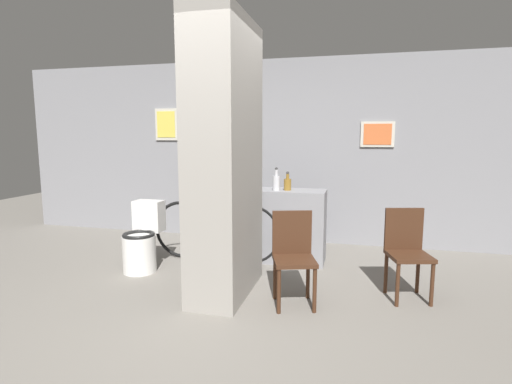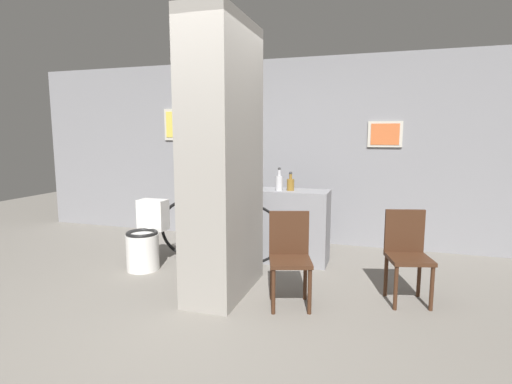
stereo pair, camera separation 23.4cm
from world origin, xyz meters
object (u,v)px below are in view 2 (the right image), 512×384
(chair_by_doorway, at_px, (407,252))
(bottle_tall, at_px, (279,182))
(chair_near_pillar, at_px, (290,254))
(bicycle, at_px, (219,230))
(toilet, at_px, (146,240))

(chair_by_doorway, xyz_separation_m, bottle_tall, (-1.41, 0.73, 0.52))
(chair_near_pillar, height_order, chair_by_doorway, same)
(chair_near_pillar, relative_size, chair_by_doorway, 1.00)
(chair_by_doorway, relative_size, bicycle, 0.52)
(chair_near_pillar, relative_size, bicycle, 0.52)
(bicycle, xyz_separation_m, bottle_tall, (0.73, 0.12, 0.61))
(toilet, bearing_deg, chair_by_doorway, -1.48)
(toilet, distance_m, bottle_tall, 1.70)
(bottle_tall, bearing_deg, toilet, -155.15)
(toilet, height_order, chair_near_pillar, chair_near_pillar)
(chair_by_doorway, distance_m, bicycle, 2.23)
(bicycle, bearing_deg, chair_near_pillar, -42.05)
(chair_near_pillar, xyz_separation_m, bottle_tall, (-0.39, 1.14, 0.52))
(bottle_tall, bearing_deg, bicycle, -170.30)
(chair_by_doorway, xyz_separation_m, bicycle, (-2.14, 0.61, -0.09))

